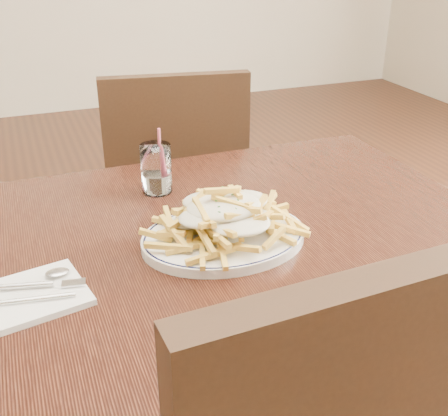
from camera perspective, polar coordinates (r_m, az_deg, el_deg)
name	(u,v)px	position (r m, az deg, el deg)	size (l,w,h in m)	color
table	(192,275)	(1.08, -3.26, -6.82)	(1.20, 0.80, 0.75)	black
chair_far	(175,190)	(1.80, -4.97, 1.82)	(0.48, 0.48, 0.91)	black
fries_plate	(224,237)	(1.02, 0.00, -2.98)	(0.32, 0.28, 0.02)	white
loaded_fries	(224,213)	(1.00, 0.00, -0.48)	(0.27, 0.22, 0.08)	gold
napkin	(15,301)	(0.92, -20.48, -8.85)	(0.21, 0.14, 0.01)	white
cutlery	(14,294)	(0.92, -20.60, -8.22)	(0.20, 0.09, 0.01)	silver
water_glass	(156,172)	(1.21, -6.88, 3.69)	(0.07, 0.07, 0.14)	white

